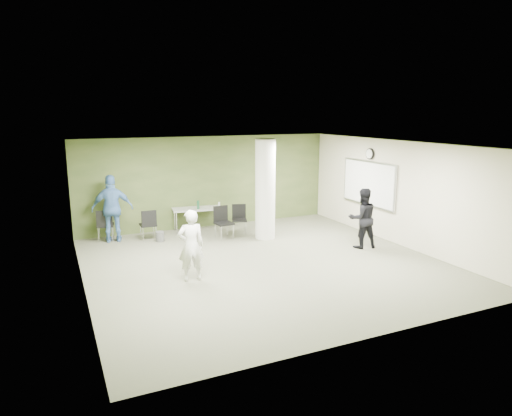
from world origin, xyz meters
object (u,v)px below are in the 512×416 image
chair_back_left (105,223)px  woman_white (191,246)px  man_blue (112,209)px  folding_table (198,210)px  man_black (362,218)px

chair_back_left → woman_white: (1.31, -3.91, 0.25)m
chair_back_left → man_blue: 0.48m
folding_table → chair_back_left: size_ratio=1.74×
woman_white → man_black: 4.81m
chair_back_left → woman_white: size_ratio=0.58×
folding_table → man_blue: bearing=-168.3°
folding_table → woman_white: bearing=-100.9°
woman_white → folding_table: bearing=-104.8°
folding_table → man_black: 4.85m
woman_white → man_blue: size_ratio=0.83×
folding_table → man_blue: man_blue is taller
man_blue → woman_white: bearing=115.1°
chair_back_left → man_black: 7.00m
chair_back_left → man_black: bearing=161.0°
folding_table → man_black: bearing=-36.9°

